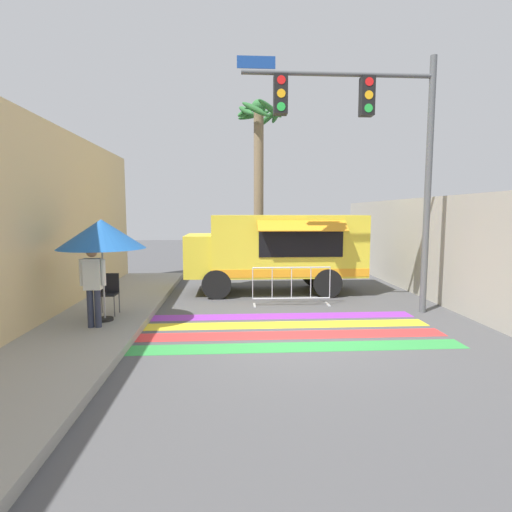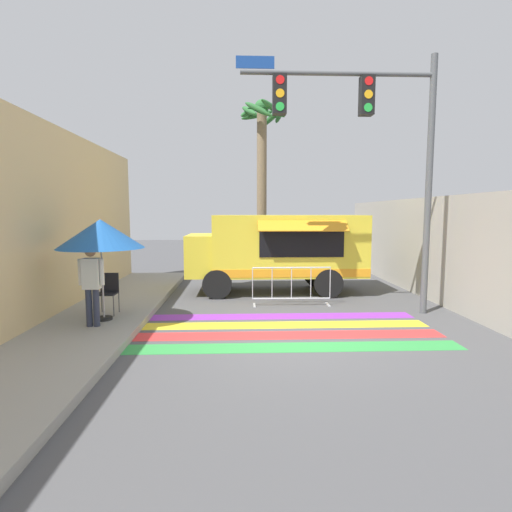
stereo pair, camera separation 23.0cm
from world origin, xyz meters
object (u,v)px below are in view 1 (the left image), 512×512
Objects in this scene: barricade_front at (291,286)px; palm_tree at (259,160)px; patio_umbrella at (102,234)px; food_truck at (273,247)px; traffic_signal_pole at (369,131)px; vendor_person at (93,281)px; folding_chair at (109,290)px.

palm_tree reaches higher than barricade_front.
patio_umbrella is 1.04× the size of barricade_front.
traffic_signal_pole is at bearing -54.97° from food_truck.
palm_tree is at bearing 71.31° from vendor_person.
traffic_signal_pole reaches higher than barricade_front.
food_truck is 5.99m from vendor_person.
palm_tree is (-2.15, 7.28, 0.24)m from traffic_signal_pole.
traffic_signal_pole is (2.00, -2.86, 3.05)m from food_truck.
palm_tree is (-0.45, 6.31, 4.20)m from barricade_front.
traffic_signal_pole is 7.59m from palm_tree.
food_truck is 2.56× the size of barricade_front.
traffic_signal_pole is at bearing -73.53° from palm_tree.
food_truck is at bearing -88.08° from palm_tree.
food_truck is 0.77× the size of palm_tree.
folding_chair is at bearing 97.64° from patio_umbrella.
patio_umbrella is 1.32× the size of vendor_person.
patio_umbrella is 2.35× the size of folding_chair.
traffic_signal_pole is 4.41m from barricade_front.
palm_tree reaches higher than vendor_person.
food_truck is 5.51m from palm_tree.
traffic_signal_pole is at bearing -5.87° from folding_chair.
vendor_person is (-0.05, -0.51, -0.94)m from patio_umbrella.
folding_chair is 0.13× the size of palm_tree.
vendor_person is 5.12m from barricade_front.
barricade_front is 0.30× the size of palm_tree.
folding_chair is 1.17m from vendor_person.
folding_chair is 4.70m from barricade_front.
patio_umbrella is (-4.13, -3.77, 0.63)m from food_truck.
food_truck reaches higher than vendor_person.
traffic_signal_pole reaches higher than food_truck.
food_truck reaches higher than patio_umbrella.
traffic_signal_pole is 6.61× the size of folding_chair.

